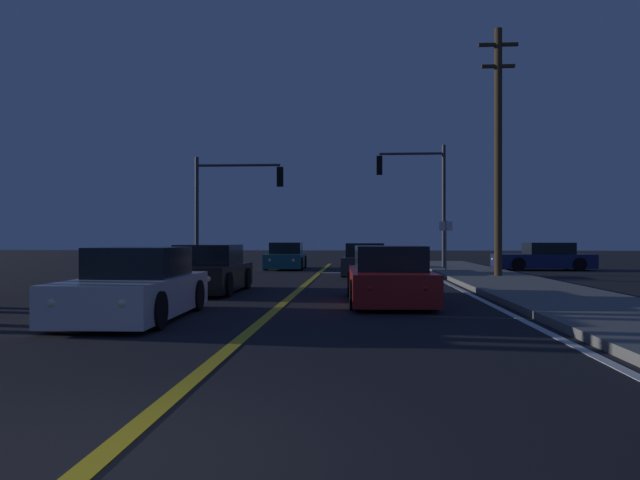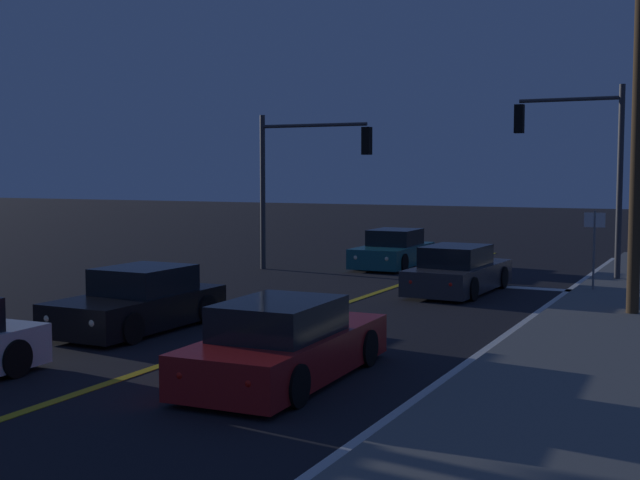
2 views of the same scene
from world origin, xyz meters
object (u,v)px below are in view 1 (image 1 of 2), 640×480
Objects in this scene: car_parked_curb_red at (389,278)px; utility_pole_right at (498,149)px; car_following_oncoming_white at (137,288)px; car_side_waiting_black at (207,272)px; street_sign_corner at (446,238)px; car_distant_tail_navy at (544,258)px; traffic_signal_near_right at (420,188)px; car_far_approaching_teal at (286,258)px; traffic_signal_far_left at (229,194)px; car_mid_block_charcoal at (366,261)px.

utility_pole_right reaches higher than car_parked_curb_red.
car_following_oncoming_white and car_side_waiting_black have the same top height.
utility_pole_right is 5.10m from street_sign_corner.
car_distant_tail_navy is 0.78× the size of traffic_signal_near_right.
car_following_oncoming_white is 1.06× the size of car_side_waiting_black.
traffic_signal_near_right is 6.89m from utility_pole_right.
utility_pole_right is 4.01× the size of street_sign_corner.
traffic_signal_near_right is at bearing 108.95° from utility_pole_right.
traffic_signal_near_right is at bearing 169.09° from car_far_approaching_teal.
traffic_signal_near_right is at bearing 79.60° from car_parked_curb_red.
traffic_signal_near_right is at bearing 106.31° from street_sign_corner.
street_sign_corner is at bearing -8.16° from traffic_signal_far_left.
car_mid_block_charcoal is 5.89m from traffic_signal_near_right.
car_mid_block_charcoal is at bearing 56.70° from traffic_signal_near_right.
car_far_approaching_teal is 6.50m from car_mid_block_charcoal.
street_sign_corner is (3.47, 1.24, 0.98)m from car_mid_block_charcoal.
street_sign_corner reaches higher than car_side_waiting_black.
car_mid_block_charcoal is at bearing -109.21° from car_following_oncoming_white.
car_side_waiting_black is 11.58m from traffic_signal_far_left.
car_parked_curb_red is 2.02× the size of street_sign_corner.
utility_pole_right reaches higher than street_sign_corner.
car_parked_curb_red is (4.37, -16.12, 0.00)m from car_far_approaching_teal.
car_side_waiting_black is at bearing -147.56° from utility_pole_right.
traffic_signal_far_left is 12.33m from utility_pole_right.
car_far_approaching_teal is 19.25m from car_following_oncoming_white.
car_mid_block_charcoal is at bearing 126.18° from car_far_approaching_teal.
car_mid_block_charcoal is at bearing 153.52° from utility_pole_right.
car_distant_tail_navy is 7.01m from traffic_signal_near_right.
traffic_signal_far_left is (-6.30, 2.64, 3.01)m from car_mid_block_charcoal.
street_sign_corner is (9.77, -1.40, -2.02)m from traffic_signal_far_left.
car_far_approaching_teal is at bearing 47.05° from traffic_signal_far_left.
car_mid_block_charcoal is (4.55, 8.41, 0.00)m from car_side_waiting_black.
street_sign_corner is at bearing 110.92° from utility_pole_right.
car_parked_curb_red is 1.05× the size of car_following_oncoming_white.
car_distant_tail_navy is at bearing -134.61° from car_side_waiting_black.
car_far_approaching_teal is 0.92× the size of car_parked_curb_red.
utility_pole_right is (11.17, -5.06, 1.24)m from traffic_signal_far_left.
car_following_oncoming_white is 15.53m from utility_pole_right.
traffic_signal_far_left reaches higher than street_sign_corner.
utility_pole_right is (8.82, -7.58, 4.25)m from car_far_approaching_teal.
car_distant_tail_navy and car_side_waiting_black have the same top height.
utility_pole_right reaches higher than car_distant_tail_navy.
car_parked_curb_red is 5.80m from car_following_oncoming_white.
car_side_waiting_black is 9.56m from car_mid_block_charcoal.
traffic_signal_far_left reaches higher than car_distant_tail_navy.
traffic_signal_far_left is (-1.84, 16.72, 3.01)m from car_following_oncoming_white.
utility_pole_right is at bearing 60.51° from car_parked_curb_red.
traffic_signal_far_left is at bearing 155.62° from utility_pole_right.
car_parked_curb_red is 1.11× the size of car_side_waiting_black.
traffic_signal_far_left reaches higher than car_side_waiting_black.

